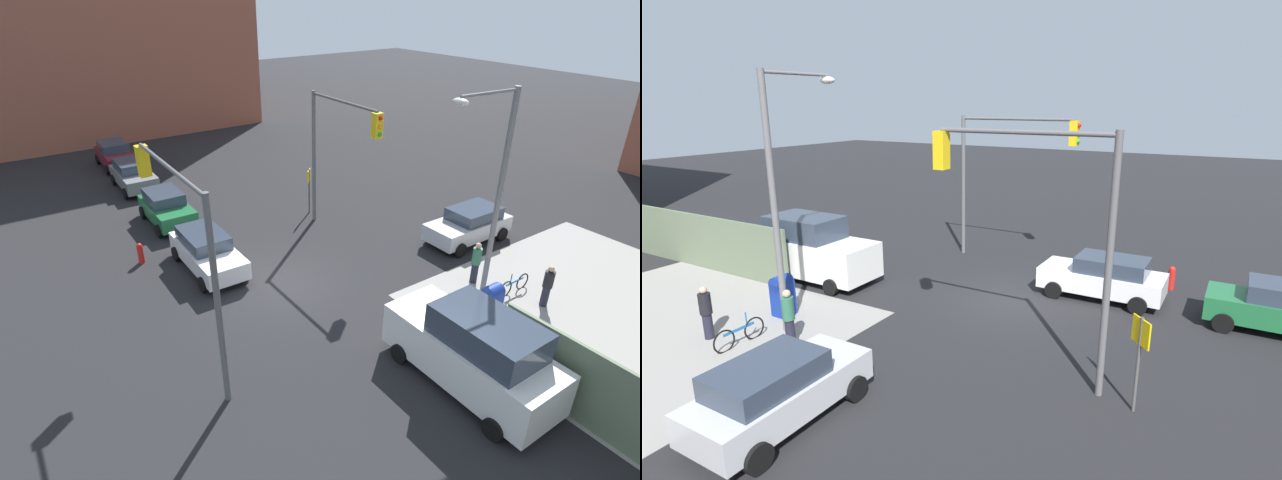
{
  "view_description": "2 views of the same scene",
  "coord_description": "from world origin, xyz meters",
  "views": [
    {
      "loc": [
        15.02,
        -8.37,
        10.85
      ],
      "look_at": [
        1.32,
        0.91,
        2.32
      ],
      "focal_mm": 28.0,
      "sensor_mm": 36.0,
      "label": 1
    },
    {
      "loc": [
        -6.99,
        15.76,
        7.06
      ],
      "look_at": [
        1.23,
        1.35,
        2.48
      ],
      "focal_mm": 28.0,
      "sensor_mm": 36.0,
      "label": 2
    }
  ],
  "objects": [
    {
      "name": "traffic_signal_se_corner",
      "position": [
        2.38,
        -4.5,
        4.64
      ],
      "size": [
        5.55,
        0.36,
        6.5
      ],
      "color": "#59595B",
      "rests_on": "ground"
    },
    {
      "name": "pedestrian_crossing",
      "position": [
        6.8,
        7.4,
        0.89
      ],
      "size": [
        0.36,
        0.36,
        1.71
      ],
      "rotation": [
        0.0,
        0.0,
        3.07
      ],
      "color": "black",
      "rests_on": "ground"
    },
    {
      "name": "van_white_delivery",
      "position": [
        8.03,
        1.8,
        1.28
      ],
      "size": [
        5.4,
        2.32,
        2.62
      ],
      "color": "white",
      "rests_on": "ground"
    },
    {
      "name": "construction_fence",
      "position": [
        17.61,
        3.2,
        1.2
      ],
      "size": [
        19.21,
        0.12,
        2.4
      ],
      "primitive_type": "cube",
      "color": "#607056",
      "rests_on": "ground"
    },
    {
      "name": "fire_hydrant",
      "position": [
        -5.0,
        -4.2,
        0.49
      ],
      "size": [
        0.26,
        0.26,
        0.94
      ],
      "color": "red",
      "rests_on": "ground"
    },
    {
      "name": "traffic_signal_nw_corner",
      "position": [
        -2.65,
        4.5,
        4.6
      ],
      "size": [
        4.92,
        0.36,
        6.5
      ],
      "color": "#59595B",
      "rests_on": "ground"
    },
    {
      "name": "ground_plane",
      "position": [
        0.0,
        0.0,
        0.0
      ],
      "size": [
        120.0,
        120.0,
        0.0
      ],
      "primitive_type": "plane",
      "color": "black"
    },
    {
      "name": "mailbox_blue",
      "position": [
        6.2,
        5.0,
        0.76
      ],
      "size": [
        0.56,
        0.64,
        1.43
      ],
      "color": "navy",
      "rests_on": "ground"
    },
    {
      "name": "coupe_silver",
      "position": [
        1.51,
        9.21,
        0.84
      ],
      "size": [
        2.02,
        4.2,
        1.62
      ],
      "color": "#B7BABF",
      "rests_on": "ground"
    },
    {
      "name": "hatchback_green",
      "position": [
        -8.37,
        -1.85,
        0.84
      ],
      "size": [
        3.85,
        2.02,
        1.62
      ],
      "color": "#1E6638",
      "rests_on": "ground"
    },
    {
      "name": "street_lamp_corner",
      "position": [
        5.17,
        5.43,
        4.7
      ],
      "size": [
        0.56,
        2.67,
        8.0
      ],
      "color": "slate",
      "rests_on": "ground"
    },
    {
      "name": "warning_sign_two_way",
      "position": [
        -5.4,
        4.78,
        1.64
      ],
      "size": [
        0.48,
        0.48,
        2.4
      ],
      "color": "#4C4C4C",
      "rests_on": "ground"
    },
    {
      "name": "hatchback_white",
      "position": [
        -2.92,
        -1.96,
        0.84
      ],
      "size": [
        4.45,
        2.02,
        1.62
      ],
      "color": "white",
      "rests_on": "ground"
    },
    {
      "name": "bicycle_leaning_on_fence",
      "position": [
        5.6,
        7.2,
        0.35
      ],
      "size": [
        0.05,
        1.75,
        0.97
      ],
      "color": "black",
      "rests_on": "ground"
    },
    {
      "name": "pedestrian_waiting",
      "position": [
        4.2,
        6.5,
        0.94
      ],
      "size": [
        0.36,
        0.36,
        1.8
      ],
      "rotation": [
        0.0,
        0.0,
        3.12
      ],
      "color": "#2D664C",
      "rests_on": "ground"
    }
  ]
}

